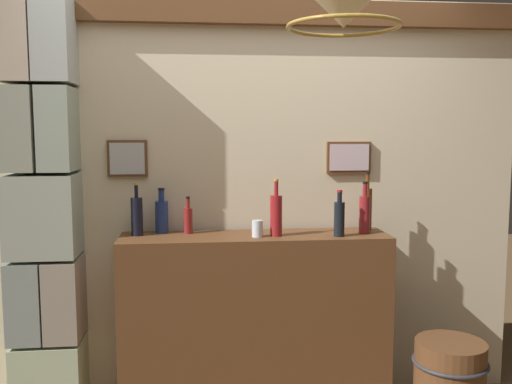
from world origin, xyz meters
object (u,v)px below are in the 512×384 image
liquor_bottle_rye (367,208)px  liquor_bottle_whiskey (364,213)px  liquor_bottle_scotch (339,218)px  liquor_bottle_mezcal (276,214)px  liquor_bottle_brandy (137,216)px  liquor_bottle_rum (162,215)px  glass_tumbler_rocks (257,229)px  liquor_bottle_sherry (188,219)px  pendant_lamp (344,1)px

liquor_bottle_rye → liquor_bottle_whiskey: liquor_bottle_rye is taller
liquor_bottle_scotch → liquor_bottle_mezcal: (-0.35, 0.05, 0.02)m
liquor_bottle_rye → liquor_bottle_brandy: (-1.33, -0.02, -0.02)m
liquor_bottle_scotch → liquor_bottle_rum: size_ratio=1.00×
liquor_bottle_scotch → glass_tumbler_rocks: bearing=176.5°
liquor_bottle_rye → liquor_bottle_rum: liquor_bottle_rye is taller
liquor_bottle_sherry → liquor_bottle_mezcal: (0.49, -0.13, 0.04)m
liquor_bottle_rye → glass_tumbler_rocks: size_ratio=3.72×
liquor_bottle_brandy → pendant_lamp: 1.65m
liquor_bottle_brandy → liquor_bottle_whiskey: bearing=-3.1°
glass_tumbler_rocks → liquor_bottle_rum: bearing=160.9°
liquor_bottle_scotch → liquor_bottle_rye: 0.26m
pendant_lamp → glass_tumbler_rocks: bearing=105.9°
liquor_bottle_rye → liquor_bottle_sherry: bearing=179.0°
liquor_bottle_mezcal → liquor_bottle_sherry: bearing=165.2°
liquor_bottle_rye → liquor_bottle_mezcal: 0.57m
liquor_bottle_scotch → glass_tumbler_rocks: (-0.45, 0.03, -0.06)m
liquor_bottle_whiskey → liquor_bottle_rum: bearing=173.1°
liquor_bottle_rum → liquor_bottle_scotch: bearing=-12.1°
liquor_bottle_sherry → glass_tumbler_rocks: liquor_bottle_sherry is taller
liquor_bottle_whiskey → pendant_lamp: 1.37m
liquor_bottle_sherry → glass_tumbler_rocks: size_ratio=2.29×
liquor_bottle_rye → liquor_bottle_rum: (-1.20, 0.05, -0.03)m
liquor_bottle_rye → liquor_bottle_brandy: size_ratio=1.16×
liquor_bottle_scotch → liquor_bottle_sherry: (-0.84, 0.18, -0.02)m
liquor_bottle_rum → pendant_lamp: 1.63m
liquor_bottle_brandy → liquor_bottle_sherry: bearing=7.0°
liquor_bottle_scotch → liquor_bottle_mezcal: size_ratio=0.81×
liquor_bottle_rum → liquor_bottle_sherry: bearing=-13.3°
liquor_bottle_rye → pendant_lamp: 1.43m
pendant_lamp → liquor_bottle_rye: bearing=67.0°
liquor_bottle_whiskey → liquor_bottle_mezcal: bearing=-177.2°
liquor_bottle_whiskey → liquor_bottle_brandy: 1.29m
liquor_bottle_mezcal → glass_tumbler_rocks: size_ratio=3.45×
liquor_bottle_rum → pendant_lamp: pendant_lamp is taller
liquor_bottle_scotch → pendant_lamp: bearing=-104.3°
liquor_bottle_mezcal → glass_tumbler_rocks: liquor_bottle_mezcal is taller
liquor_bottle_sherry → liquor_bottle_brandy: liquor_bottle_brandy is taller
liquor_bottle_scotch → liquor_bottle_whiskey: 0.18m
liquor_bottle_sherry → pendant_lamp: bearing=-58.0°
liquor_bottle_brandy → liquor_bottle_mezcal: size_ratio=0.93×
liquor_bottle_mezcal → liquor_bottle_rye: bearing=11.3°
liquor_bottle_rum → liquor_bottle_brandy: bearing=-152.1°
liquor_bottle_rum → liquor_bottle_whiskey: 1.16m
glass_tumbler_rocks → pendant_lamp: (0.24, -0.85, 1.04)m
liquor_bottle_scotch → liquor_bottle_rum: (-0.99, 0.21, -0.00)m
liquor_bottle_brandy → pendant_lamp: size_ratio=0.48×
liquor_bottle_brandy → liquor_bottle_mezcal: (0.77, -0.10, 0.01)m
liquor_bottle_rye → glass_tumbler_rocks: (-0.66, -0.13, -0.09)m
liquor_bottle_rye → liquor_bottle_whiskey: size_ratio=1.16×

